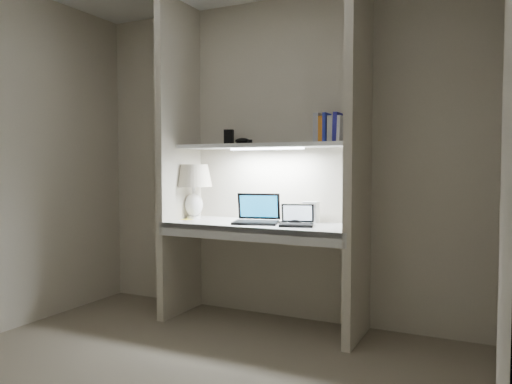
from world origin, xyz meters
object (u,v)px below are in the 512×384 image
Objects in this scene: laptop_netbook at (297,221)px; speaker at (311,212)px; table_lamp at (194,182)px; laptop_main at (257,216)px; book_row at (329,129)px.

speaker reaches higher than laptop_netbook.
table_lamp is 1.13× the size of laptop_main.
laptop_main is 0.84m from book_row.
laptop_main is at bearing -7.17° from table_lamp.
laptop_netbook is at bearing -20.51° from laptop_main.
table_lamp is 0.98m from laptop_netbook.
book_row reaches higher than speaker.
table_lamp is at bearing -175.01° from book_row.
table_lamp is 1.00m from speaker.
laptop_netbook is (0.94, -0.11, -0.26)m from table_lamp.
table_lamp reaches higher than speaker.
speaker is 0.73× the size of book_row.
book_row is (0.50, 0.17, 0.65)m from laptop_main.
table_lamp is at bearing 157.29° from laptop_main.
table_lamp is 2.02× the size of book_row.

